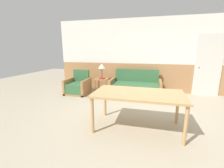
# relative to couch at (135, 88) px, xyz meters

# --- Properties ---
(ground_plane) EXTENTS (16.00, 16.00, 0.00)m
(ground_plane) POSITION_rel_couch_xyz_m (0.44, -2.03, -0.25)
(ground_plane) COLOR #B2A58C
(wall_back) EXTENTS (7.20, 0.06, 2.70)m
(wall_back) POSITION_rel_couch_xyz_m (0.44, 0.60, 1.10)
(wall_back) COLOR #AD7A4C
(wall_back) RESTS_ON ground_plane
(couch) EXTENTS (1.76, 0.90, 0.86)m
(couch) POSITION_rel_couch_xyz_m (0.00, 0.00, 0.00)
(couch) COLOR #9E7042
(couch) RESTS_ON ground_plane
(armchair) EXTENTS (0.77, 0.78, 0.84)m
(armchair) POSITION_rel_couch_xyz_m (-2.04, -0.39, -0.00)
(armchair) COLOR #9E7042
(armchair) RESTS_ON ground_plane
(side_table) EXTENTS (0.48, 0.48, 0.52)m
(side_table) POSITION_rel_couch_xyz_m (-1.26, 0.05, 0.17)
(side_table) COLOR #9E7042
(side_table) RESTS_ON ground_plane
(table_lamp) EXTENTS (0.29, 0.29, 0.55)m
(table_lamp) POSITION_rel_couch_xyz_m (-1.29, 0.13, 0.71)
(table_lamp) COLOR #262628
(table_lamp) RESTS_ON side_table
(book_stack) EXTENTS (0.22, 0.19, 0.04)m
(book_stack) POSITION_rel_couch_xyz_m (-1.24, -0.04, 0.29)
(book_stack) COLOR gold
(book_stack) RESTS_ON side_table
(dining_table) EXTENTS (1.74, 0.93, 0.74)m
(dining_table) POSITION_rel_couch_xyz_m (0.28, -2.37, 0.42)
(dining_table) COLOR tan
(dining_table) RESTS_ON ground_plane
(entry_door) EXTENTS (0.83, 0.09, 2.09)m
(entry_door) POSITION_rel_couch_xyz_m (2.39, 0.54, 0.79)
(entry_door) COLOR silver
(entry_door) RESTS_ON ground_plane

